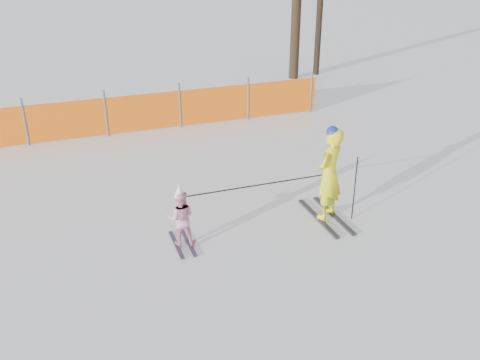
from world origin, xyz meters
name	(u,v)px	position (x,y,z in m)	size (l,w,h in m)	color
ground	(249,242)	(0.00, 0.00, 0.00)	(120.00, 120.00, 0.00)	white
adult	(329,174)	(1.70, 0.32, 0.93)	(0.78, 1.55, 1.87)	black
child	(181,217)	(-1.15, 0.33, 0.55)	(0.58, 0.93, 1.19)	black
ski_poles	(291,186)	(0.90, 0.26, 0.84)	(3.18, 0.23, 1.28)	black
safety_fence	(69,120)	(-2.63, 6.25, 0.56)	(14.14, 0.06, 1.25)	#595960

